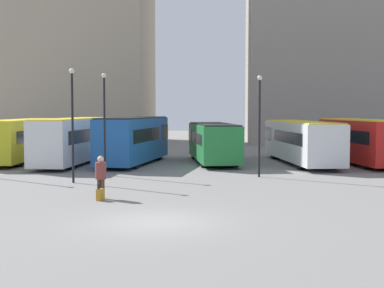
{
  "coord_description": "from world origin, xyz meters",
  "views": [
    {
      "loc": [
        2.03,
        -17.96,
        3.84
      ],
      "look_at": [
        0.61,
        14.47,
        1.75
      ],
      "focal_mm": 50.0,
      "sensor_mm": 36.0,
      "label": 1
    }
  ],
  "objects_px": {
    "bus_3": "(213,141)",
    "lamp_post_0": "(104,116)",
    "suitcase": "(100,195)",
    "bus_0": "(22,139)",
    "bus_5": "(360,140)",
    "lamp_post_1": "(259,118)",
    "lamp_post_3": "(72,116)",
    "bus_2": "(134,139)",
    "traveler": "(101,173)",
    "bus_1": "(74,139)",
    "bus_4": "(301,140)"
  },
  "relations": [
    {
      "from": "bus_0",
      "to": "traveler",
      "type": "bearing_deg",
      "value": -151.11
    },
    {
      "from": "bus_5",
      "to": "traveler",
      "type": "bearing_deg",
      "value": 127.29
    },
    {
      "from": "bus_5",
      "to": "bus_0",
      "type": "bearing_deg",
      "value": 80.03
    },
    {
      "from": "traveler",
      "to": "lamp_post_0",
      "type": "height_order",
      "value": "lamp_post_0"
    },
    {
      "from": "bus_2",
      "to": "traveler",
      "type": "height_order",
      "value": "bus_2"
    },
    {
      "from": "bus_4",
      "to": "traveler",
      "type": "height_order",
      "value": "bus_4"
    },
    {
      "from": "bus_1",
      "to": "lamp_post_3",
      "type": "distance_m",
      "value": 10.4
    },
    {
      "from": "suitcase",
      "to": "bus_5",
      "type": "bearing_deg",
      "value": -23.74
    },
    {
      "from": "bus_0",
      "to": "bus_5",
      "type": "bearing_deg",
      "value": -93.02
    },
    {
      "from": "bus_1",
      "to": "bus_5",
      "type": "relative_size",
      "value": 1.1
    },
    {
      "from": "bus_3",
      "to": "lamp_post_0",
      "type": "bearing_deg",
      "value": 132.58
    },
    {
      "from": "lamp_post_3",
      "to": "bus_5",
      "type": "bearing_deg",
      "value": 30.67
    },
    {
      "from": "bus_3",
      "to": "traveler",
      "type": "xyz_separation_m",
      "value": [
        -4.79,
        -15.8,
        -0.45
      ]
    },
    {
      "from": "bus_0",
      "to": "lamp_post_0",
      "type": "xyz_separation_m",
      "value": [
        7.84,
        -8.09,
        1.78
      ]
    },
    {
      "from": "bus_3",
      "to": "suitcase",
      "type": "height_order",
      "value": "bus_3"
    },
    {
      "from": "suitcase",
      "to": "lamp_post_1",
      "type": "height_order",
      "value": "lamp_post_1"
    },
    {
      "from": "bus_3",
      "to": "lamp_post_3",
      "type": "xyz_separation_m",
      "value": [
        -7.3,
        -10.93,
        1.95
      ]
    },
    {
      "from": "bus_2",
      "to": "suitcase",
      "type": "height_order",
      "value": "bus_2"
    },
    {
      "from": "bus_3",
      "to": "lamp_post_1",
      "type": "xyz_separation_m",
      "value": [
        2.66,
        -8.06,
        1.84
      ]
    },
    {
      "from": "bus_2",
      "to": "traveler",
      "type": "bearing_deg",
      "value": -168.18
    },
    {
      "from": "bus_1",
      "to": "lamp_post_3",
      "type": "xyz_separation_m",
      "value": [
        2.56,
        -9.92,
        1.74
      ]
    },
    {
      "from": "bus_1",
      "to": "traveler",
      "type": "bearing_deg",
      "value": -157.79
    },
    {
      "from": "lamp_post_1",
      "to": "lamp_post_3",
      "type": "xyz_separation_m",
      "value": [
        -9.96,
        -2.87,
        0.11
      ]
    },
    {
      "from": "bus_4",
      "to": "lamp_post_3",
      "type": "bearing_deg",
      "value": 121.36
    },
    {
      "from": "bus_1",
      "to": "traveler",
      "type": "height_order",
      "value": "bus_1"
    },
    {
      "from": "bus_3",
      "to": "bus_4",
      "type": "relative_size",
      "value": 0.82
    },
    {
      "from": "bus_4",
      "to": "traveler",
      "type": "distance_m",
      "value": 19.05
    },
    {
      "from": "traveler",
      "to": "bus_1",
      "type": "bearing_deg",
      "value": 38.72
    },
    {
      "from": "suitcase",
      "to": "lamp_post_3",
      "type": "distance_m",
      "value": 6.81
    },
    {
      "from": "bus_0",
      "to": "bus_3",
      "type": "bearing_deg",
      "value": -92.6
    },
    {
      "from": "lamp_post_1",
      "to": "bus_0",
      "type": "bearing_deg",
      "value": 153.37
    },
    {
      "from": "bus_2",
      "to": "lamp_post_3",
      "type": "bearing_deg",
      "value": 178.9
    },
    {
      "from": "lamp_post_1",
      "to": "lamp_post_0",
      "type": "bearing_deg",
      "value": 177.91
    },
    {
      "from": "lamp_post_0",
      "to": "lamp_post_1",
      "type": "height_order",
      "value": "lamp_post_0"
    },
    {
      "from": "traveler",
      "to": "bus_2",
      "type": "bearing_deg",
      "value": 22.91
    },
    {
      "from": "suitcase",
      "to": "bus_3",
      "type": "bearing_deg",
      "value": 3.7
    },
    {
      "from": "bus_2",
      "to": "bus_5",
      "type": "bearing_deg",
      "value": -79.23
    },
    {
      "from": "bus_1",
      "to": "bus_5",
      "type": "distance_m",
      "value": 20.24
    },
    {
      "from": "lamp_post_0",
      "to": "bus_4",
      "type": "bearing_deg",
      "value": 30.81
    },
    {
      "from": "bus_5",
      "to": "lamp_post_3",
      "type": "bearing_deg",
      "value": 112.58
    },
    {
      "from": "bus_1",
      "to": "lamp_post_1",
      "type": "relative_size",
      "value": 2.03
    },
    {
      "from": "bus_0",
      "to": "bus_4",
      "type": "relative_size",
      "value": 0.95
    },
    {
      "from": "bus_3",
      "to": "lamp_post_1",
      "type": "bearing_deg",
      "value": -170.05
    },
    {
      "from": "bus_5",
      "to": "bus_1",
      "type": "bearing_deg",
      "value": 83.49
    },
    {
      "from": "bus_1",
      "to": "suitcase",
      "type": "distance_m",
      "value": 16.23
    },
    {
      "from": "bus_4",
      "to": "bus_5",
      "type": "bearing_deg",
      "value": -99.27
    },
    {
      "from": "bus_0",
      "to": "suitcase",
      "type": "relative_size",
      "value": 16.14
    },
    {
      "from": "suitcase",
      "to": "lamp_post_1",
      "type": "xyz_separation_m",
      "value": [
        7.36,
        8.25,
        3.14
      ]
    },
    {
      "from": "bus_2",
      "to": "bus_3",
      "type": "xyz_separation_m",
      "value": [
        5.59,
        1.02,
        -0.24
      ]
    },
    {
      "from": "bus_5",
      "to": "suitcase",
      "type": "xyz_separation_m",
      "value": [
        -15.08,
        -15.87,
        -1.47
      ]
    }
  ]
}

